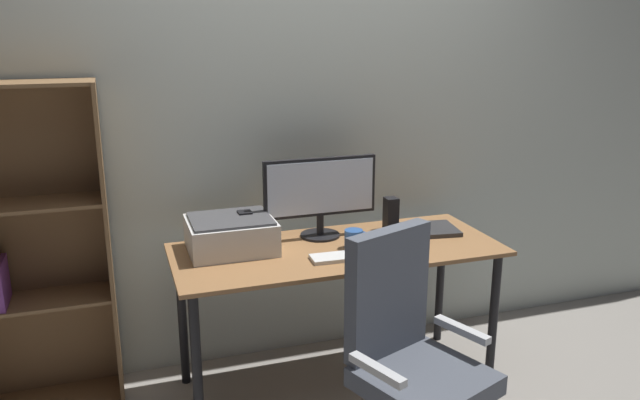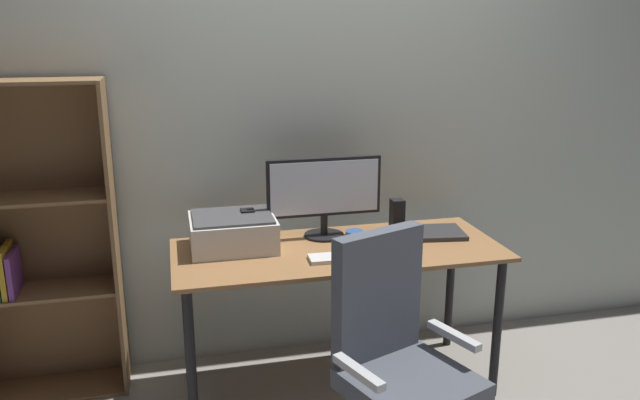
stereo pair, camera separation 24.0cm
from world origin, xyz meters
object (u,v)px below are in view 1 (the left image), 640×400
Objects in this scene: monitor at (320,191)px; bookshelf at (30,255)px; laptop at (425,230)px; desk at (337,265)px; speaker_right at (391,214)px; mouse at (385,251)px; printer at (231,234)px; coffee_mug at (354,239)px; speaker_left at (245,228)px; keyboard at (342,257)px; office_chair at (410,371)px.

monitor is 1.38m from bookshelf.
laptop is (0.54, -0.10, -0.22)m from monitor.
desk is 4.90× the size of laptop.
desk is 9.22× the size of speaker_right.
laptop is at bearing 37.73° from mouse.
desk is at bearing -162.95° from laptop.
desk is 0.53m from laptop.
printer is 0.92m from bookshelf.
mouse is at bearing -49.96° from coffee_mug.
printer is (-0.85, -0.05, -0.00)m from speaker_right.
speaker_left reaches higher than printer.
speaker_right is at bearing 25.98° from desk.
keyboard is 0.19× the size of bookshelf.
bookshelf is at bearing 174.22° from monitor.
laptop is at bearing 38.40° from office_chair.
mouse is at bearing -0.81° from keyboard.
coffee_mug is 0.32× the size of laptop.
speaker_left and speaker_right have the same top height.
mouse is 0.38m from speaker_right.
desk is at bearing -23.22° from speaker_left.
desk is 9.22× the size of speaker_left.
coffee_mug reaches higher than desk.
speaker_left is at bearing 152.81° from mouse.
keyboard is at bearing -131.03° from coffee_mug.
mouse is 1.64m from bookshelf.
keyboard is at bearing 77.41° from office_chair.
coffee_mug reaches higher than keyboard.
laptop is at bearing 13.92° from coffee_mug.
mouse is (0.21, -0.01, 0.01)m from keyboard.
keyboard is 0.21m from mouse.
desk is 15.13× the size of coffee_mug.
laptop is (0.33, 0.24, -0.01)m from mouse.
monitor is 3.38× the size of speaker_right.
speaker_right is (0.29, 0.20, 0.04)m from coffee_mug.
desk is at bearing 158.10° from coffee_mug.
office_chair is at bearing -79.30° from keyboard.
speaker_left reaches higher than coffee_mug.
monitor is 0.41m from speaker_left.
monitor is 5.98× the size of mouse.
coffee_mug is at bearing -13.51° from bookshelf.
speaker_left is at bearing 142.04° from keyboard.
desk is 0.16m from coffee_mug.
coffee_mug is 0.61× the size of speaker_left.
keyboard is 1.43m from bookshelf.
monitor is 3.38× the size of speaker_left.
keyboard is 0.50m from speaker_left.
monitor is at bearing 91.55° from keyboard.
keyboard is 1.71× the size of speaker_right.
keyboard is 1.71× the size of speaker_left.
keyboard is 0.51m from speaker_right.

